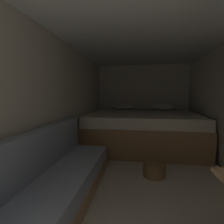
{
  "coord_description": "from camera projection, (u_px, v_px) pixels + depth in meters",
  "views": [
    {
      "loc": [
        -0.07,
        -0.35,
        1.21
      ],
      "look_at": [
        -0.54,
        2.61,
        0.9
      ],
      "focal_mm": 28.15,
      "sensor_mm": 36.0,
      "label": 1
    }
  ],
  "objects": [
    {
      "name": "ground_plane",
      "position": [
        144.0,
        179.0,
        2.51
      ],
      "size": [
        7.27,
        7.27,
        0.0
      ],
      "primitive_type": "plane",
      "color": "beige"
    },
    {
      "name": "wall_back",
      "position": [
        142.0,
        101.0,
        5.02
      ],
      "size": [
        2.62,
        0.05,
        2.03
      ],
      "primitive_type": "cube",
      "color": "beige",
      "rests_on": "ground"
    },
    {
      "name": "wall_left",
      "position": [
        57.0,
        107.0,
        2.6
      ],
      "size": [
        0.05,
        5.27,
        2.03
      ],
      "primitive_type": "cube",
      "color": "beige",
      "rests_on": "ground"
    },
    {
      "name": "ceiling_slab",
      "position": [
        147.0,
        30.0,
        2.3
      ],
      "size": [
        2.62,
        5.27,
        0.05
      ],
      "primitive_type": "cube",
      "color": "white",
      "rests_on": "wall_left"
    },
    {
      "name": "bed",
      "position": [
        142.0,
        129.0,
        4.06
      ],
      "size": [
        2.4,
        1.95,
        0.95
      ],
      "color": "#9E7247",
      "rests_on": "ground"
    },
    {
      "name": "sofa_left",
      "position": [
        51.0,
        187.0,
        1.82
      ],
      "size": [
        0.65,
        2.47,
        0.81
      ],
      "color": "tan",
      "rests_on": "ground"
    },
    {
      "name": "wicker_basket",
      "position": [
        154.0,
        169.0,
        2.59
      ],
      "size": [
        0.33,
        0.33,
        0.2
      ],
      "color": "olive",
      "rests_on": "ground"
    }
  ]
}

